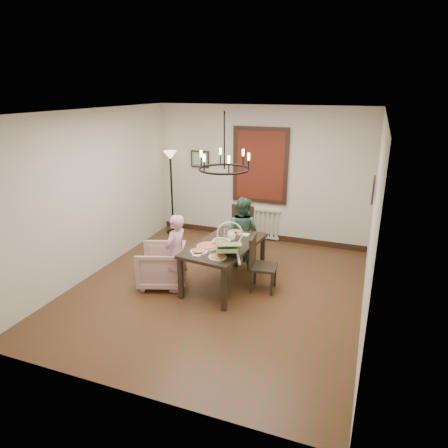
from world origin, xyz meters
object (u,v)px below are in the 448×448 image
Objects in this scene: chair_right at (264,264)px; baby_bouncer at (228,245)px; floor_lamp at (172,194)px; seated_man at (242,238)px; dining_table at (224,249)px; drinking_glass at (233,239)px; armchair at (161,266)px; chair_far at (239,233)px; elderly_woman at (176,260)px.

chair_right is 0.80m from baby_bouncer.
seated_man is at bearing -29.28° from floor_lamp.
chair_right reaches higher than dining_table.
drinking_glass is at bearing 107.39° from seated_man.
armchair is 4.87× the size of drinking_glass.
chair_far is at bearing -23.43° from floor_lamp.
chair_far is 1.36m from chair_right.
chair_right is 1.40m from elderly_woman.
elderly_woman is at bearing 71.11° from seated_man.
elderly_woman is (-1.31, -0.48, 0.07)m from chair_right.
chair_far is 1.77× the size of baby_bouncer.
drinking_glass is (0.10, -0.79, 0.27)m from seated_man.
dining_table is at bearing 93.78° from baby_bouncer.
chair_right is at bearing 27.23° from baby_bouncer.
dining_table is 2.94× the size of baby_bouncer.
elderly_woman is 0.97m from drinking_glass.
seated_man is 0.84m from drinking_glass.
armchair is at bearing -160.46° from drinking_glass.
chair_far is 0.93× the size of seated_man.
floor_lamp reaches higher than elderly_woman.
floor_lamp is at bearing -175.62° from armchair.
drinking_glass is (0.80, 0.47, 0.28)m from elderly_woman.
floor_lamp is (-2.19, 2.41, -0.02)m from baby_bouncer.
chair_far is 1.74m from armchair.
chair_right is 0.85× the size of seated_man.
chair_right is at bearing 12.60° from dining_table.
baby_bouncer is at bearing 97.87° from elderly_woman.
baby_bouncer is at bearing -79.21° from drinking_glass.
dining_table is 0.79m from elderly_woman.
dining_table is 0.84m from seated_man.
floor_lamp is (-1.82, 0.79, 0.40)m from chair_far.
elderly_woman reaches higher than drinking_glass.
dining_table is 1.18m from chair_far.
floor_lamp reaches higher than chair_far.
elderly_woman is (-0.52, -1.59, 0.03)m from chair_far.
dining_table is at bearing -44.90° from floor_lamp.
elderly_woman is at bearing 154.88° from baby_bouncer.
armchair is 1.27m from drinking_glass.
chair_far is at bearing 79.54° from baby_bouncer.
seated_man is 2.31m from floor_lamp.
elderly_woman is at bearing -61.30° from floor_lamp.
drinking_glass is at bearing -74.00° from chair_far.
armchair is at bearing 151.79° from baby_bouncer.
baby_bouncer reaches higher than armchair.
floor_lamp is (-2.10, 1.91, 0.09)m from drinking_glass.
chair_far is at bearing -52.50° from seated_man.
chair_right is 0.87× the size of elderly_woman.
chair_far is at bearing 30.06° from chair_right.
drinking_glass reaches higher than armchair.
armchair is at bearing -93.68° from elderly_woman.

